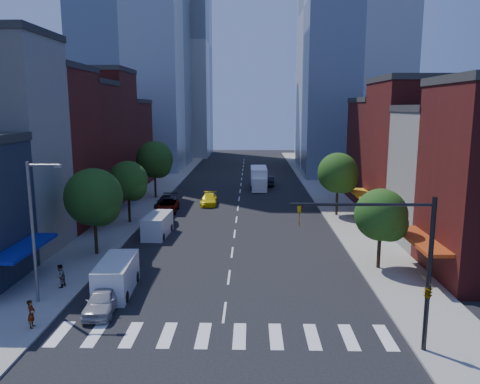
% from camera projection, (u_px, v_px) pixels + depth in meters
% --- Properties ---
extents(ground, '(220.00, 220.00, 0.00)m').
position_uv_depth(ground, '(224.00, 312.00, 28.70)').
color(ground, black).
rests_on(ground, ground).
extents(sidewalk_left, '(5.00, 120.00, 0.15)m').
position_uv_depth(sidewalk_left, '(154.00, 193.00, 68.31)').
color(sidewalk_left, gray).
rests_on(sidewalk_left, ground).
extents(sidewalk_right, '(5.00, 120.00, 0.15)m').
position_uv_depth(sidewalk_right, '(326.00, 193.00, 67.75)').
color(sidewalk_right, gray).
rests_on(sidewalk_right, ground).
extents(crosswalk, '(19.00, 3.00, 0.01)m').
position_uv_depth(crosswalk, '(221.00, 336.00, 25.75)').
color(crosswalk, silver).
rests_on(crosswalk, ground).
extents(bldg_left_2, '(12.00, 9.00, 16.00)m').
position_uv_depth(bldg_left_2, '(31.00, 151.00, 47.91)').
color(bldg_left_2, '#5B1615').
rests_on(bldg_left_2, ground).
extents(bldg_left_3, '(12.00, 8.00, 15.00)m').
position_uv_depth(bldg_left_3, '(64.00, 148.00, 56.36)').
color(bldg_left_3, '#541615').
rests_on(bldg_left_3, ground).
extents(bldg_left_4, '(12.00, 9.00, 17.00)m').
position_uv_depth(bldg_left_4, '(88.00, 136.00, 64.54)').
color(bldg_left_4, '#5B1615').
rests_on(bldg_left_4, ground).
extents(bldg_left_5, '(12.00, 10.00, 13.00)m').
position_uv_depth(bldg_left_5, '(109.00, 145.00, 74.24)').
color(bldg_left_5, '#541615').
rests_on(bldg_left_5, ground).
extents(bldg_right_1, '(12.00, 8.00, 12.00)m').
position_uv_depth(bldg_right_1, '(467.00, 180.00, 41.90)').
color(bldg_right_1, '#B5B0A7').
rests_on(bldg_right_1, ground).
extents(bldg_right_2, '(12.00, 10.00, 15.00)m').
position_uv_depth(bldg_right_2, '(430.00, 153.00, 50.48)').
color(bldg_right_2, '#5B1615').
rests_on(bldg_right_2, ground).
extents(bldg_right_3, '(12.00, 10.00, 13.00)m').
position_uv_depth(bldg_right_3, '(401.00, 153.00, 60.50)').
color(bldg_right_3, '#541615').
rests_on(bldg_right_3, ground).
extents(tower_ne, '(18.00, 20.00, 60.00)m').
position_uv_depth(tower_ne, '(354.00, 7.00, 83.84)').
color(tower_ne, '#9EA5AD').
rests_on(tower_ne, ground).
extents(tower_far_w, '(18.00, 18.00, 56.00)m').
position_uv_depth(tower_far_w, '(173.00, 44.00, 117.52)').
color(tower_far_w, '#9EA5AD').
rests_on(tower_far_w, ground).
extents(traffic_signal, '(7.24, 2.24, 8.00)m').
position_uv_depth(traffic_signal, '(418.00, 275.00, 23.31)').
color(traffic_signal, black).
rests_on(traffic_signal, sidewalk_right).
extents(streetlight, '(2.25, 0.25, 9.00)m').
position_uv_depth(streetlight, '(35.00, 224.00, 29.01)').
color(streetlight, slate).
rests_on(streetlight, sidewalk_left).
extents(tree_left_near, '(4.80, 4.80, 7.30)m').
position_uv_depth(tree_left_near, '(95.00, 199.00, 38.83)').
color(tree_left_near, black).
rests_on(tree_left_near, sidewalk_left).
extents(tree_left_mid, '(4.20, 4.20, 6.65)m').
position_uv_depth(tree_left_mid, '(129.00, 182.00, 49.71)').
color(tree_left_mid, black).
rests_on(tree_left_mid, sidewalk_left).
extents(tree_left_far, '(5.00, 5.00, 7.75)m').
position_uv_depth(tree_left_far, '(156.00, 161.00, 63.36)').
color(tree_left_far, black).
rests_on(tree_left_far, sidewalk_left).
extents(tree_right_near, '(4.00, 4.00, 6.20)m').
position_uv_depth(tree_right_near, '(383.00, 217.00, 35.48)').
color(tree_right_near, black).
rests_on(tree_right_near, sidewalk_right).
extents(tree_right_far, '(4.60, 4.60, 7.20)m').
position_uv_depth(tree_right_far, '(339.00, 174.00, 53.06)').
color(tree_right_far, black).
rests_on(tree_right_far, sidewalk_right).
extents(parked_car_front, '(1.94, 4.38, 1.47)m').
position_uv_depth(parked_car_front, '(103.00, 300.00, 28.71)').
color(parked_car_front, '#A5A4A9').
rests_on(parked_car_front, ground).
extents(parked_car_second, '(2.07, 4.68, 1.49)m').
position_uv_depth(parked_car_second, '(165.00, 219.00, 49.58)').
color(parked_car_second, black).
rests_on(parked_car_second, ground).
extents(parked_car_third, '(2.55, 5.25, 1.44)m').
position_uv_depth(parked_car_third, '(167.00, 206.00, 55.97)').
color(parked_car_third, '#999999').
rests_on(parked_car_third, ground).
extents(parked_car_rear, '(2.42, 5.46, 1.56)m').
position_uv_depth(parked_car_rear, '(166.00, 202.00, 58.00)').
color(parked_car_rear, black).
rests_on(parked_car_rear, ground).
extents(cargo_van_near, '(2.41, 5.41, 2.26)m').
position_uv_depth(cargo_van_near, '(116.00, 277.00, 31.54)').
color(cargo_van_near, silver).
rests_on(cargo_van_near, ground).
extents(cargo_van_far, '(2.27, 5.13, 2.15)m').
position_uv_depth(cargo_van_far, '(157.00, 226.00, 45.45)').
color(cargo_van_far, silver).
rests_on(cargo_van_far, ground).
extents(taxi, '(2.03, 4.86, 1.40)m').
position_uv_depth(taxi, '(209.00, 199.00, 60.10)').
color(taxi, yellow).
rests_on(taxi, ground).
extents(traffic_car_oncoming, '(1.69, 4.65, 1.52)m').
position_uv_depth(traffic_car_oncoming, '(269.00, 181.00, 74.79)').
color(traffic_car_oncoming, black).
rests_on(traffic_car_oncoming, ground).
extents(traffic_car_far, '(2.09, 4.60, 1.53)m').
position_uv_depth(traffic_car_far, '(260.00, 176.00, 79.91)').
color(traffic_car_far, '#999999').
rests_on(traffic_car_far, ground).
extents(box_truck, '(2.59, 8.08, 3.24)m').
position_uv_depth(box_truck, '(259.00, 179.00, 71.85)').
color(box_truck, white).
rests_on(box_truck, ground).
extents(pedestrian_near, '(0.47, 0.64, 1.63)m').
position_uv_depth(pedestrian_near, '(31.00, 314.00, 26.29)').
color(pedestrian_near, '#999999').
rests_on(pedestrian_near, sidewalk_left).
extents(pedestrian_far, '(0.76, 0.90, 1.63)m').
position_uv_depth(pedestrian_far, '(60.00, 276.00, 32.17)').
color(pedestrian_far, '#999999').
rests_on(pedestrian_far, sidewalk_left).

